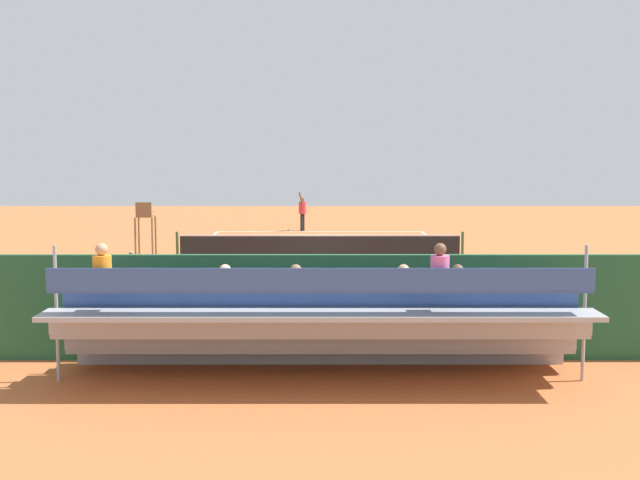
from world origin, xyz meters
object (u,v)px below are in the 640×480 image
object	(u,v)px
bleacher_stand	(321,325)
equipment_bag	(372,342)
tennis_ball_far	(292,239)
tennis_net	(320,247)
line_judge	(124,298)
courtside_bench	(451,322)
tennis_ball_near	(261,236)
tennis_racket	(286,230)
umpire_chair	(145,225)
tennis_player	(302,210)

from	to	relation	value
bleacher_stand	equipment_bag	xyz separation A→B (m)	(-1.00, -1.96, -0.77)
bleacher_stand	tennis_ball_far	xyz separation A→B (m)	(1.23, -22.82, -0.92)
tennis_net	line_judge	distance (m)	13.65
tennis_net	courtside_bench	xyz separation A→B (m)	(-2.59, 13.27, 0.06)
bleacher_stand	tennis_ball_near	distance (m)	24.19
bleacher_stand	courtside_bench	size ratio (longest dim) A/B	5.03
tennis_racket	line_judge	distance (m)	24.75
tennis_net	umpire_chair	world-z (taller)	umpire_chair
tennis_ball_far	tennis_net	bearing A→B (deg)	99.31
bleacher_stand	tennis_racket	distance (m)	27.00
tennis_player	equipment_bag	bearing A→B (deg)	94.30
tennis_player	tennis_ball_near	world-z (taller)	tennis_player
umpire_chair	tennis_player	xyz separation A→B (m)	(-5.35, -11.56, -0.30)
tennis_racket	equipment_bag	bearing A→B (deg)	96.13
bleacher_stand	umpire_chair	distance (m)	16.43
equipment_bag	bleacher_stand	bearing A→B (deg)	62.95
tennis_racket	tennis_player	bearing A→B (deg)	168.33
equipment_bag	tennis_ball_far	size ratio (longest dim) A/B	13.64
umpire_chair	courtside_bench	xyz separation A→B (m)	(-8.79, 13.11, -0.76)
line_judge	bleacher_stand	bearing A→B (deg)	149.67
equipment_bag	courtside_bench	bearing A→B (deg)	-175.34
tennis_net	courtside_bench	distance (m)	13.52
bleacher_stand	tennis_racket	bearing A→B (deg)	-86.43
bleacher_stand	tennis_racket	size ratio (longest dim) A/B	15.47
umpire_chair	tennis_ball_far	distance (m)	9.19
bleacher_stand	line_judge	world-z (taller)	bleacher_stand
tennis_net	tennis_player	distance (m)	11.44
tennis_racket	line_judge	size ratio (longest dim) A/B	0.30
bleacher_stand	umpire_chair	xyz separation A→B (m)	(6.21, -15.20, 0.36)
umpire_chair	courtside_bench	distance (m)	15.80
tennis_racket	tennis_net	bearing A→B (deg)	98.22
tennis_player	tennis_racket	distance (m)	1.30
tennis_player	tennis_ball_far	bearing A→B (deg)	84.63
courtside_bench	tennis_ball_far	xyz separation A→B (m)	(3.81, -20.73, -0.53)
umpire_chair	tennis_ball_near	bearing A→B (deg)	-111.48
equipment_bag	tennis_player	distance (m)	24.88
equipment_bag	line_judge	bearing A→B (deg)	-3.91
equipment_bag	line_judge	world-z (taller)	line_judge
umpire_chair	tennis_racket	size ratio (longest dim) A/B	3.65
courtside_bench	line_judge	size ratio (longest dim) A/B	0.93
tennis_ball_far	line_judge	world-z (taller)	line_judge
umpire_chair	bleacher_stand	bearing A→B (deg)	112.22
tennis_ball_near	line_judge	xyz separation A→B (m)	(1.19, 21.72, 0.98)
bleacher_stand	equipment_bag	size ratio (longest dim) A/B	10.07
tennis_net	tennis_ball_near	size ratio (longest dim) A/B	156.06
bleacher_stand	tennis_ball_near	world-z (taller)	bleacher_stand
equipment_bag	tennis_ball_near	world-z (taller)	equipment_bag
tennis_ball_near	line_judge	world-z (taller)	line_judge
tennis_ball_near	tennis_player	bearing A→B (deg)	-124.41
tennis_player	tennis_racket	xyz separation A→B (m)	(0.82, -0.17, -1.00)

